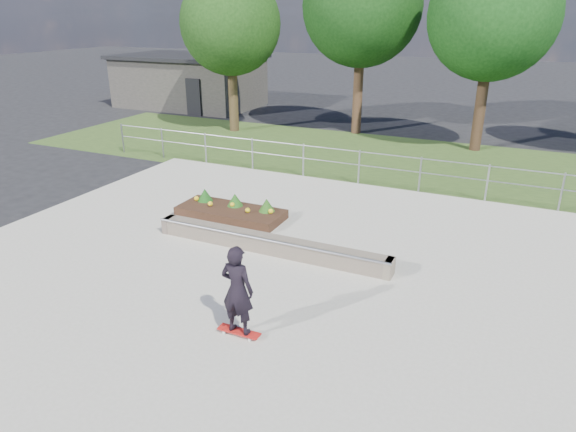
# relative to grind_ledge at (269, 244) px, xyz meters

# --- Properties ---
(ground) EXTENTS (120.00, 120.00, 0.00)m
(ground) POSITION_rel_grind_ledge_xyz_m (0.34, -1.57, -0.26)
(ground) COLOR black
(ground) RESTS_ON ground
(grass_verge) EXTENTS (30.00, 8.00, 0.02)m
(grass_verge) POSITION_rel_grind_ledge_xyz_m (0.34, 9.43, -0.25)
(grass_verge) COLOR #314A1D
(grass_verge) RESTS_ON ground
(concrete_slab) EXTENTS (15.00, 15.00, 0.06)m
(concrete_slab) POSITION_rel_grind_ledge_xyz_m (0.34, -1.57, -0.23)
(concrete_slab) COLOR #AAA697
(concrete_slab) RESTS_ON ground
(fence) EXTENTS (20.06, 0.06, 1.20)m
(fence) POSITION_rel_grind_ledge_xyz_m (0.34, 5.93, 0.51)
(fence) COLOR gray
(fence) RESTS_ON ground
(building) EXTENTS (8.40, 5.40, 3.00)m
(building) POSITION_rel_grind_ledge_xyz_m (-13.66, 16.42, 1.25)
(building) COLOR #33302D
(building) RESTS_ON ground
(tree_far_left) EXTENTS (4.55, 4.55, 7.15)m
(tree_far_left) POSITION_rel_grind_ledge_xyz_m (-7.66, 11.43, 4.59)
(tree_far_left) COLOR #372716
(tree_far_left) RESTS_ON ground
(tree_mid_left) EXTENTS (5.25, 5.25, 8.25)m
(tree_mid_left) POSITION_rel_grind_ledge_xyz_m (-2.16, 13.43, 5.34)
(tree_mid_left) COLOR #382216
(tree_mid_left) RESTS_ON ground
(tree_mid_right) EXTENTS (4.90, 4.90, 7.70)m
(tree_mid_right) POSITION_rel_grind_ledge_xyz_m (3.34, 12.43, 4.97)
(tree_mid_right) COLOR black
(tree_mid_right) RESTS_ON ground
(grind_ledge) EXTENTS (6.00, 0.44, 0.43)m
(grind_ledge) POSITION_rel_grind_ledge_xyz_m (0.00, 0.00, 0.00)
(grind_ledge) COLOR brown
(grind_ledge) RESTS_ON concrete_slab
(planter_bed) EXTENTS (3.00, 1.20, 0.61)m
(planter_bed) POSITION_rel_grind_ledge_xyz_m (-1.98, 1.60, -0.02)
(planter_bed) COLOR black
(planter_bed) RESTS_ON concrete_slab
(skateboarder) EXTENTS (0.80, 0.40, 1.74)m
(skateboarder) POSITION_rel_grind_ledge_xyz_m (1.05, -3.24, 0.70)
(skateboarder) COLOR silver
(skateboarder) RESTS_ON concrete_slab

